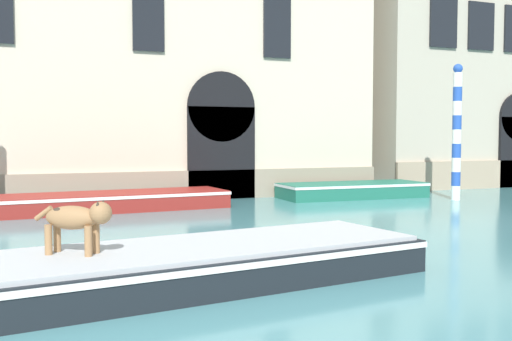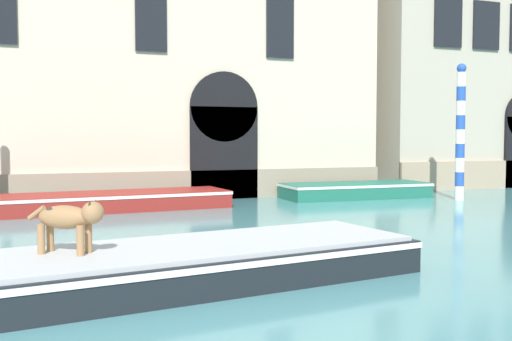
{
  "view_description": "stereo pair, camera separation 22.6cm",
  "coord_description": "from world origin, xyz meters",
  "px_view_note": "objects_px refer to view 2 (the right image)",
  "views": [
    {
      "loc": [
        -1.37,
        -0.57,
        2.0
      ],
      "look_at": [
        3.77,
        12.35,
        1.2
      ],
      "focal_mm": 42.0,
      "sensor_mm": 36.0,
      "label": 1
    },
    {
      "loc": [
        -1.16,
        -0.65,
        2.0
      ],
      "look_at": [
        3.77,
        12.35,
        1.2
      ],
      "focal_mm": 42.0,
      "sensor_mm": 36.0,
      "label": 2
    }
  ],
  "objects_px": {
    "boat_foreground": "(184,263)",
    "boat_moored_far": "(355,190)",
    "boat_moored_near_palazzo": "(109,201)",
    "dog_on_deck": "(70,218)",
    "mooring_pole_0": "(460,132)"
  },
  "relations": [
    {
      "from": "boat_moored_near_palazzo",
      "to": "boat_moored_far",
      "type": "bearing_deg",
      "value": -0.58
    },
    {
      "from": "boat_foreground",
      "to": "mooring_pole_0",
      "type": "distance_m",
      "value": 13.01
    },
    {
      "from": "boat_moored_far",
      "to": "dog_on_deck",
      "type": "bearing_deg",
      "value": -134.16
    },
    {
      "from": "boat_foreground",
      "to": "boat_moored_far",
      "type": "height_order",
      "value": "boat_foreground"
    },
    {
      "from": "mooring_pole_0",
      "to": "dog_on_deck",
      "type": "bearing_deg",
      "value": -148.62
    },
    {
      "from": "dog_on_deck",
      "to": "boat_moored_far",
      "type": "height_order",
      "value": "dog_on_deck"
    },
    {
      "from": "boat_foreground",
      "to": "boat_moored_near_palazzo",
      "type": "bearing_deg",
      "value": 81.66
    },
    {
      "from": "boat_foreground",
      "to": "boat_moored_near_palazzo",
      "type": "relative_size",
      "value": 1.04
    },
    {
      "from": "boat_moored_near_palazzo",
      "to": "boat_moored_far",
      "type": "distance_m",
      "value": 7.9
    },
    {
      "from": "dog_on_deck",
      "to": "mooring_pole_0",
      "type": "bearing_deg",
      "value": 63.93
    },
    {
      "from": "boat_moored_far",
      "to": "mooring_pole_0",
      "type": "relative_size",
      "value": 1.14
    },
    {
      "from": "boat_foreground",
      "to": "boat_moored_near_palazzo",
      "type": "xyz_separation_m",
      "value": [
        0.06,
        8.63,
        -0.03
      ]
    },
    {
      "from": "boat_moored_near_palazzo",
      "to": "mooring_pole_0",
      "type": "bearing_deg",
      "value": -11.17
    },
    {
      "from": "boat_moored_far",
      "to": "mooring_pole_0",
      "type": "bearing_deg",
      "value": -32.44
    },
    {
      "from": "dog_on_deck",
      "to": "boat_moored_near_palazzo",
      "type": "bearing_deg",
      "value": 112.59
    }
  ]
}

